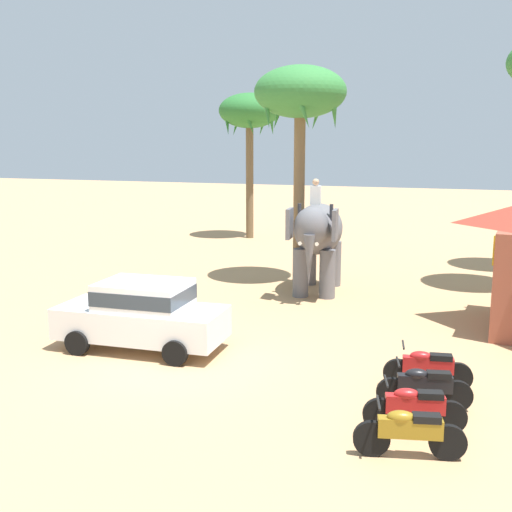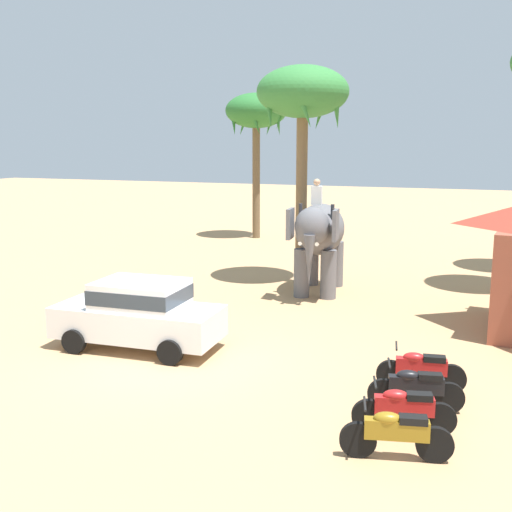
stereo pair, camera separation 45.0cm
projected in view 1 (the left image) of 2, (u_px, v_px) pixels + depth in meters
name	position (u px, v px, depth m)	size (l,w,h in m)	color
ground_plane	(169.00, 361.00, 14.47)	(120.00, 120.00, 0.00)	tan
car_sedan_foreground	(142.00, 312.00, 15.14)	(4.20, 2.09, 1.70)	white
elephant_with_mahout	(317.00, 234.00, 20.75)	(2.00, 3.97, 3.88)	slate
motorcycle_nearest_camera	(410.00, 431.00, 9.91)	(1.77, 0.66, 0.94)	black
motorcycle_second_in_row	(415.00, 407.00, 10.81)	(1.77, 0.68, 0.94)	black
motorcycle_mid_row	(424.00, 386.00, 11.75)	(1.77, 0.64, 0.94)	black
motorcycle_fourth_in_row	(428.00, 367.00, 12.73)	(1.79, 0.57, 0.94)	black
palm_tree_behind_elephant	(250.00, 114.00, 32.17)	(3.20, 3.20, 7.57)	brown
palm_tree_near_hut	(300.00, 98.00, 21.47)	(3.20, 3.20, 7.65)	brown
signboard_yellow	(511.00, 257.00, 18.29)	(1.00, 0.10, 2.40)	#4C4C51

